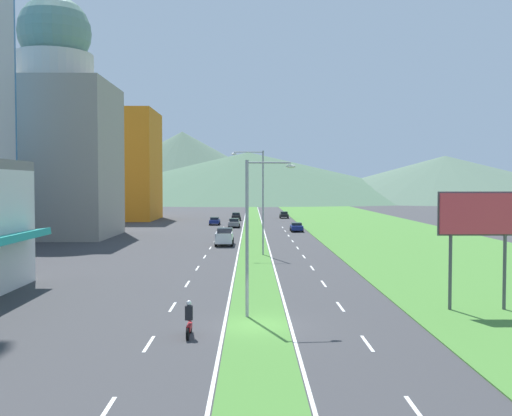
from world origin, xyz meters
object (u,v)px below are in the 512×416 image
street_lamp_mid (260,196)px  car_4 (236,216)px  street_lamp_near (253,227)px  billboard_roadside (478,221)px  motorcycle_rider (189,322)px  pickup_truck_0 (225,237)px  car_3 (234,223)px  car_2 (297,227)px  car_0 (215,221)px  car_1 (284,215)px

street_lamp_mid → car_4: size_ratio=2.61×
street_lamp_near → billboard_roadside: size_ratio=1.25×
billboard_roadside → motorcycle_rider: size_ratio=3.51×
street_lamp_mid → pickup_truck_0: bearing=111.5°
car_3 → motorcycle_rider: motorcycle_rider is taller
street_lamp_mid → pickup_truck_0: size_ratio=2.03×
pickup_truck_0 → billboard_roadside: bearing=-156.3°
street_lamp_mid → car_3: size_ratio=2.34×
street_lamp_near → car_2: street_lamp_near is taller
car_3 → motorcycle_rider: (-0.08, -73.51, -0.04)m
street_lamp_near → car_2: size_ratio=2.06×
billboard_roadside → car_4: bearing=100.7°
street_lamp_near → street_lamp_mid: (0.82, 28.96, 1.18)m
billboard_roadside → car_2: size_ratio=1.65×
street_lamp_near → car_4: street_lamp_near is taller
billboard_roadside → car_3: bearing=103.5°
car_3 → car_2: bearing=-132.3°
car_0 → car_4: 13.74m
car_4 → car_0: bearing=164.8°
car_3 → motorcycle_rider: bearing=179.9°
billboard_roadside → street_lamp_mid: bearing=114.5°
car_1 → motorcycle_rider: 101.41m
car_2 → pickup_truck_0: (-10.43, -20.59, 0.26)m
street_lamp_near → car_3: street_lamp_near is taller
street_lamp_mid → car_2: bearing=78.6°
car_2 → car_4: 30.45m
car_1 → car_0: bearing=-33.3°
pickup_truck_0 → motorcycle_rider: (0.24, -43.72, -0.24)m
street_lamp_near → car_0: street_lamp_near is taller
street_lamp_near → car_4: (-3.17, 88.80, -4.25)m
car_0 → pickup_truck_0: bearing=-174.6°
billboard_roadside → pickup_truck_0: bearing=113.7°
car_0 → pickup_truck_0: (3.43, -36.01, 0.25)m
car_1 → pickup_truck_0: pickup_truck_0 is taller
car_3 → motorcycle_rider: size_ratio=2.34×
car_0 → car_2: bearing=-138.0°
car_1 → car_3: size_ratio=0.87×
car_0 → car_4: car_4 is taller
street_lamp_near → motorcycle_rider: (-3.11, -4.18, -4.33)m
street_lamp_mid → car_1: 68.26m
motorcycle_rider → street_lamp_near: bearing=-36.7°
billboard_roadside → car_3: billboard_roadside is taller
street_lamp_near → street_lamp_mid: 29.00m
billboard_roadside → car_2: billboard_roadside is taller
street_lamp_mid → car_4: street_lamp_mid is taller
street_lamp_near → street_lamp_mid: street_lamp_mid is taller
car_0 → car_3: bearing=-148.9°
street_lamp_near → car_1: bearing=85.8°
street_lamp_near → pickup_truck_0: bearing=94.8°
car_4 → car_2: bearing=-160.3°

